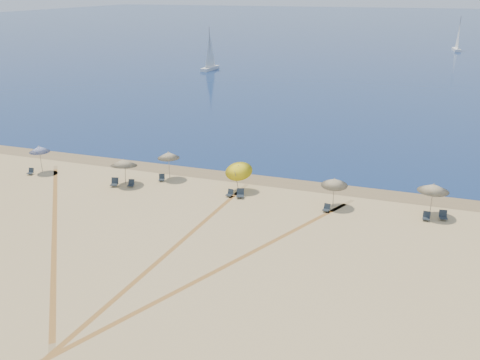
# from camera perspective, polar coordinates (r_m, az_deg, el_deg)

# --- Properties ---
(ground) EXTENTS (160.00, 160.00, 0.00)m
(ground) POSITION_cam_1_polar(r_m,az_deg,el_deg) (27.50, -14.10, -16.80)
(ground) COLOR tan
(ground) RESTS_ON ground
(ocean) EXTENTS (500.00, 500.00, 0.00)m
(ocean) POSITION_cam_1_polar(r_m,az_deg,el_deg) (243.77, 16.30, 16.15)
(ocean) COLOR #0C2151
(ocean) RESTS_ON ground
(wet_sand) EXTENTS (500.00, 500.00, 0.00)m
(wet_sand) POSITION_cam_1_polar(r_m,az_deg,el_deg) (46.80, 1.57, 0.17)
(wet_sand) COLOR olive
(wet_sand) RESTS_ON ground
(umbrella_0) EXTENTS (1.89, 1.89, 2.61)m
(umbrella_0) POSITION_cam_1_polar(r_m,az_deg,el_deg) (51.21, -21.41, 3.21)
(umbrella_0) COLOR gray
(umbrella_0) RESTS_ON ground
(umbrella_1) EXTENTS (2.32, 2.37, 2.42)m
(umbrella_1) POSITION_cam_1_polar(r_m,az_deg,el_deg) (45.93, -12.78, 1.91)
(umbrella_1) COLOR gray
(umbrella_1) RESTS_ON ground
(umbrella_2) EXTENTS (1.99, 1.99, 2.59)m
(umbrella_2) POSITION_cam_1_polar(r_m,az_deg,el_deg) (46.49, -7.95, 2.76)
(umbrella_2) COLOR gray
(umbrella_2) RESTS_ON ground
(umbrella_3) EXTENTS (2.33, 2.34, 2.76)m
(umbrella_3) POSITION_cam_1_polar(r_m,az_deg,el_deg) (43.28, -0.18, 1.24)
(umbrella_3) COLOR gray
(umbrella_3) RESTS_ON ground
(umbrella_4) EXTENTS (2.09, 2.13, 2.46)m
(umbrella_4) POSITION_cam_1_polar(r_m,az_deg,el_deg) (40.83, 10.45, -0.23)
(umbrella_4) COLOR gray
(umbrella_4) RESTS_ON ground
(umbrella_5) EXTENTS (2.34, 2.34, 2.64)m
(umbrella_5) POSITION_cam_1_polar(r_m,az_deg,el_deg) (41.12, 20.70, -0.80)
(umbrella_5) COLOR gray
(umbrella_5) RESTS_ON ground
(chair_0) EXTENTS (0.56, 0.64, 0.59)m
(chair_0) POSITION_cam_1_polar(r_m,az_deg,el_deg) (51.60, -22.24, 0.86)
(chair_0) COLOR black
(chair_0) RESTS_ON ground
(chair_1) EXTENTS (0.76, 0.84, 0.73)m
(chair_1) POSITION_cam_1_polar(r_m,az_deg,el_deg) (46.27, -13.77, -0.28)
(chair_1) COLOR black
(chair_1) RESTS_ON ground
(chair_2) EXTENTS (0.64, 0.70, 0.63)m
(chair_2) POSITION_cam_1_polar(r_m,az_deg,el_deg) (45.86, -12.01, -0.39)
(chair_2) COLOR black
(chair_2) RESTS_ON ground
(chair_3) EXTENTS (0.68, 0.74, 0.62)m
(chair_3) POSITION_cam_1_polar(r_m,az_deg,el_deg) (46.68, -8.69, 0.22)
(chair_3) COLOR black
(chair_3) RESTS_ON ground
(chair_4) EXTENTS (0.58, 0.65, 0.59)m
(chair_4) POSITION_cam_1_polar(r_m,az_deg,el_deg) (42.80, -1.14, -1.49)
(chair_4) COLOR black
(chair_4) RESTS_ON ground
(chair_5) EXTENTS (0.76, 0.84, 0.73)m
(chair_5) POSITION_cam_1_polar(r_m,az_deg,el_deg) (42.55, 0.03, -1.53)
(chair_5) COLOR black
(chair_5) RESTS_ON ground
(chair_6) EXTENTS (0.58, 0.65, 0.59)m
(chair_6) POSITION_cam_1_polar(r_m,az_deg,el_deg) (40.56, 9.59, -3.10)
(chair_6) COLOR black
(chair_6) RESTS_ON ground
(chair_7) EXTENTS (0.57, 0.66, 0.64)m
(chair_7) POSITION_cam_1_polar(r_m,az_deg,el_deg) (41.00, 20.00, -3.83)
(chair_7) COLOR black
(chair_7) RESTS_ON ground
(chair_8) EXTENTS (0.67, 0.75, 0.69)m
(chair_8) POSITION_cam_1_polar(r_m,az_deg,el_deg) (41.54, 21.64, -3.70)
(chair_8) COLOR black
(chair_8) RESTS_ON ground
(sailboat_0) EXTENTS (2.11, 6.11, 8.92)m
(sailboat_0) POSITION_cam_1_polar(r_m,az_deg,el_deg) (153.60, 23.02, 14.08)
(sailboat_0) COLOR white
(sailboat_0) RESTS_ON ocean
(sailboat_2) EXTENTS (2.03, 5.92, 8.65)m
(sailboat_2) POSITION_cam_1_polar(r_m,az_deg,el_deg) (109.06, -3.36, 13.47)
(sailboat_2) COLOR white
(sailboat_2) RESTS_ON ocean
(tire_tracks) EXTENTS (52.45, 40.09, 0.00)m
(tire_tracks) POSITION_cam_1_polar(r_m,az_deg,el_deg) (35.05, -10.76, -7.67)
(tire_tracks) COLOR tan
(tire_tracks) RESTS_ON ground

